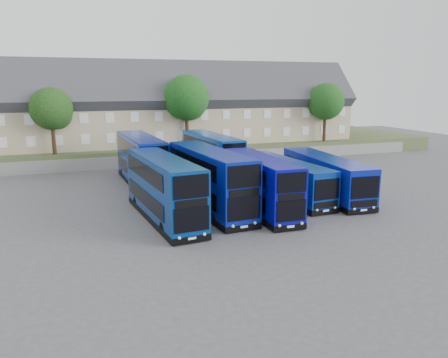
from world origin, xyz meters
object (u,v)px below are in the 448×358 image
dd_front_left (164,190)px  tree_west (53,110)px  tree_far (335,99)px  dd_front_mid (210,181)px  tree_mid (187,100)px  coach_east_a (285,179)px  tree_east (326,103)px

dd_front_left → tree_west: bearing=103.8°
tree_west → tree_far: bearing=9.5°
dd_front_mid → tree_west: bearing=114.3°
tree_mid → tree_west: bearing=-178.2°
dd_front_mid → tree_mid: (3.98, 21.92, 5.68)m
tree_far → coach_east_a: bearing=-129.9°
tree_far → dd_front_mid: bearing=-136.5°
dd_front_left → coach_east_a: size_ratio=0.96×
coach_east_a → tree_east: tree_east is taller
tree_mid → tree_east: 20.02m
dd_front_mid → tree_east: 32.54m
dd_front_mid → tree_east: (23.98, 21.42, 5.00)m
tree_west → tree_far: 42.58m
tree_east → tree_far: (6.00, 7.00, 0.34)m
dd_front_left → coach_east_a: dd_front_left is taller
tree_east → tree_mid: bearing=178.6°
tree_mid → tree_east: size_ratio=1.12×
tree_far → tree_west: bearing=-170.5°
tree_mid → tree_far: size_ratio=1.06×
dd_front_mid → tree_mid: bearing=74.7°
dd_front_mid → tree_west: size_ratio=1.62×
dd_front_left → tree_far: (34.00, 29.72, 5.44)m
tree_west → tree_mid: bearing=1.8°
dd_front_left → dd_front_mid: (4.02, 1.31, 0.10)m
tree_west → tree_far: size_ratio=0.88×
dd_front_mid → tree_mid: 22.99m
tree_west → tree_far: (42.00, 7.00, 0.68)m
tree_east → dd_front_left: bearing=-140.9°
dd_front_mid → tree_west: (-12.02, 21.42, 4.66)m
dd_front_left → tree_mid: bearing=65.4°
tree_far → dd_front_left: bearing=-138.8°
dd_front_left → tree_east: size_ratio=1.46×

